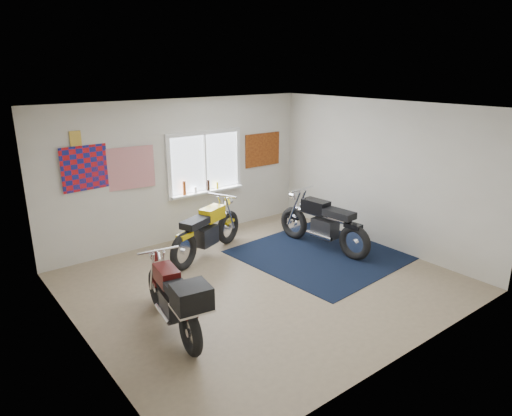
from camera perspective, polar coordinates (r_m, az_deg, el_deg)
ground at (r=7.29m, az=0.93°, el=-9.24°), size 5.50×5.50×0.00m
room_shell at (r=6.72m, az=1.00°, el=3.37°), size 5.50×5.50×5.50m
navy_rug at (r=8.37m, az=8.01°, el=-5.75°), size 2.69×2.78×0.01m
window_assembly at (r=9.03m, az=-6.37°, el=5.14°), size 1.66×0.17×1.26m
oil_bottles at (r=8.94m, az=-7.39°, el=2.61°), size 0.81×0.07×0.28m
flag_display at (r=7.95m, az=-21.65°, el=8.09°), size 1.60×0.10×1.17m
triumph_poster at (r=9.83m, az=0.82°, el=7.30°), size 0.90×0.03×0.70m
yellow_triumph at (r=8.14m, az=-6.17°, el=-2.99°), size 1.90×0.93×1.01m
black_chrome_bike at (r=8.50m, az=8.39°, el=-2.07°), size 0.63×2.07×1.06m
maroon_tourer at (r=5.86m, az=-10.03°, el=-11.18°), size 0.69×1.86×0.94m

